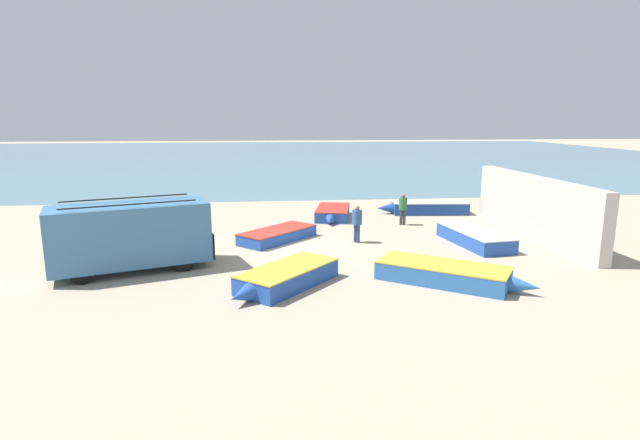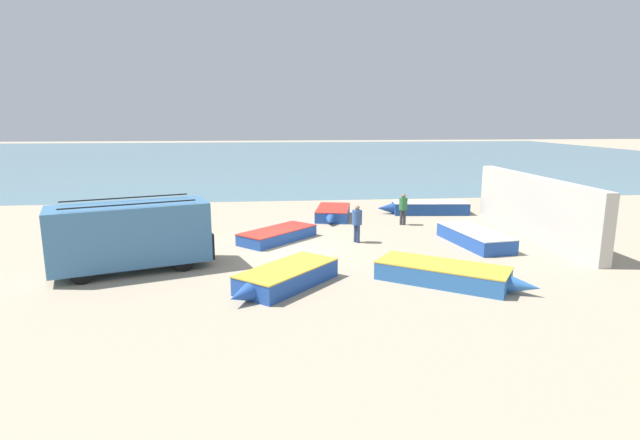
{
  "view_description": "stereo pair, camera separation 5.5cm",
  "coord_description": "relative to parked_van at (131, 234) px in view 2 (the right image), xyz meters",
  "views": [
    {
      "loc": [
        -0.91,
        -20.07,
        5.31
      ],
      "look_at": [
        1.3,
        0.79,
        1.0
      ],
      "focal_mm": 28.0,
      "sensor_mm": 36.0,
      "label": 1
    },
    {
      "loc": [
        -0.86,
        -20.08,
        5.31
      ],
      "look_at": [
        1.3,
        0.79,
        1.0
      ],
      "focal_mm": 28.0,
      "sensor_mm": 36.0,
      "label": 2
    }
  ],
  "objects": [
    {
      "name": "ground_plane",
      "position": [
        5.7,
        2.51,
        -1.31
      ],
      "size": [
        200.0,
        200.0,
        0.0
      ],
      "primitive_type": "plane",
      "color": "tan"
    },
    {
      "name": "sea_water",
      "position": [
        5.7,
        54.51,
        -1.3
      ],
      "size": [
        120.0,
        80.0,
        0.01
      ],
      "primitive_type": "cube",
      "color": "slate",
      "rests_on": "ground_plane"
    },
    {
      "name": "harbor_wall",
      "position": [
        16.75,
        3.51,
        0.07
      ],
      "size": [
        0.5,
        10.2,
        2.74
      ],
      "primitive_type": "cube",
      "color": "#BCB7AD",
      "rests_on": "ground_plane"
    },
    {
      "name": "parked_van",
      "position": [
        0.0,
        0.0,
        0.0
      ],
      "size": [
        5.69,
        3.61,
        2.52
      ],
      "rotation": [
        0.0,
        0.0,
        0.34
      ],
      "color": "teal",
      "rests_on": "ground_plane"
    },
    {
      "name": "fishing_rowboat_0",
      "position": [
        -0.78,
        6.96,
        -0.99
      ],
      "size": [
        4.78,
        1.78,
        0.63
      ],
      "rotation": [
        0.0,
        0.0,
        3.12
      ],
      "color": "#234CA3",
      "rests_on": "ground_plane"
    },
    {
      "name": "fishing_rowboat_1",
      "position": [
        10.56,
        -2.5,
        -1.0
      ],
      "size": [
        4.79,
        3.8,
        0.62
      ],
      "rotation": [
        0.0,
        0.0,
        5.67
      ],
      "color": "#2D66AD",
      "rests_on": "ground_plane"
    },
    {
      "name": "fishing_rowboat_2",
      "position": [
        5.26,
        3.94,
        -1.05
      ],
      "size": [
        3.79,
        3.84,
        0.51
      ],
      "rotation": [
        0.0,
        0.0,
        0.8
      ],
      "color": "#234CA3",
      "rests_on": "ground_plane"
    },
    {
      "name": "fishing_rowboat_3",
      "position": [
        8.24,
        8.53,
        -1.02
      ],
      "size": [
        2.3,
        4.09,
        0.58
      ],
      "rotation": [
        0.0,
        0.0,
        4.51
      ],
      "color": "#234CA3",
      "rests_on": "ground_plane"
    },
    {
      "name": "fishing_rowboat_4",
      "position": [
        5.28,
        -2.31,
        -0.99
      ],
      "size": [
        3.65,
        3.92,
        0.62
      ],
      "rotation": [
        0.0,
        0.0,
        3.99
      ],
      "color": "#234CA3",
      "rests_on": "ground_plane"
    },
    {
      "name": "fishing_rowboat_5",
      "position": [
        13.64,
        9.28,
        -0.97
      ],
      "size": [
        5.13,
        1.71,
        0.68
      ],
      "rotation": [
        0.0,
        0.0,
        3.05
      ],
      "color": "navy",
      "rests_on": "ground_plane"
    },
    {
      "name": "fishing_rowboat_6",
      "position": [
        13.5,
        2.45,
        -0.99
      ],
      "size": [
        2.08,
        4.92,
        0.63
      ],
      "rotation": [
        0.0,
        0.0,
        1.71
      ],
      "color": "#234CA3",
      "rests_on": "ground_plane"
    },
    {
      "name": "fisherman_0",
      "position": [
        8.58,
        3.17,
        -0.33
      ],
      "size": [
        0.43,
        0.43,
        1.64
      ],
      "rotation": [
        0.0,
        0.0,
        0.62
      ],
      "color": "navy",
      "rests_on": "ground_plane"
    },
    {
      "name": "fisherman_1",
      "position": [
        11.53,
        6.51,
        -0.36
      ],
      "size": [
        0.42,
        0.42,
        1.59
      ],
      "rotation": [
        0.0,
        0.0,
        1.35
      ],
      "color": "#38383D",
      "rests_on": "ground_plane"
    }
  ]
}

